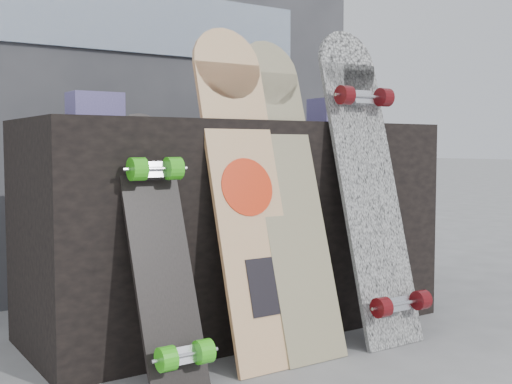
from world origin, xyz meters
TOP-DOWN VIEW (x-y plane):
  - ground at (0.00, 0.00)m, footprint 60.00×60.00m
  - vendor_table at (0.00, 0.50)m, footprint 1.60×0.60m
  - booth at (0.00, 1.35)m, footprint 2.40×0.22m
  - merch_box_purple at (-0.53, 0.61)m, footprint 0.18×0.12m
  - merch_box_small at (0.54, 0.59)m, footprint 0.14×0.14m
  - merch_box_flat at (0.11, 0.50)m, footprint 0.22×0.10m
  - longboard_geisha at (-0.18, 0.16)m, footprint 0.26×0.33m
  - longboard_celtic at (-0.01, 0.16)m, footprint 0.24×0.34m
  - longboard_cascadia at (0.33, 0.11)m, footprint 0.26×0.38m
  - skateboard_dark at (-0.51, 0.12)m, footprint 0.19×0.35m

SIDE VIEW (x-z plane):
  - ground at x=0.00m, z-range 0.00..0.00m
  - vendor_table at x=0.00m, z-range 0.00..0.80m
  - skateboard_dark at x=-0.51m, z-range 0.01..0.82m
  - longboard_celtic at x=-0.01m, z-range 0.03..1.12m
  - longboard_geisha at x=-0.18m, z-range 0.03..1.15m
  - longboard_cascadia at x=0.33m, z-range 0.02..1.17m
  - merch_box_flat at x=0.11m, z-range 0.80..0.86m
  - merch_box_purple at x=-0.53m, z-range 0.80..0.90m
  - merch_box_small at x=0.54m, z-range 0.80..0.92m
  - booth at x=0.00m, z-range 0.00..2.20m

